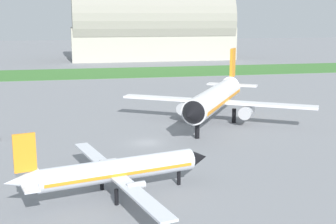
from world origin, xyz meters
TOP-DOWN VIEW (x-y plane):
  - ground_plane at (0.00, 0.00)m, footprint 600.00×600.00m
  - grass_taxiway_strip at (0.00, 84.41)m, footprint 360.00×28.00m
  - airplane_foreground_turboprop at (-6.32, -18.87)m, footprint 20.74×24.06m
  - airplane_midfield_jet at (13.27, 10.26)m, footprint 29.13×29.14m
  - hangar_distant at (23.58, 131.40)m, footprint 65.66×29.98m

SIDE VIEW (x-z plane):
  - ground_plane at x=0.00m, z-range 0.00..0.00m
  - grass_taxiway_strip at x=0.00m, z-range 0.00..0.08m
  - airplane_foreground_turboprop at x=-6.32m, z-range -0.98..6.34m
  - airplane_midfield_jet at x=13.27m, z-range -1.62..9.97m
  - hangar_distant at x=23.58m, z-range -2.27..28.50m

